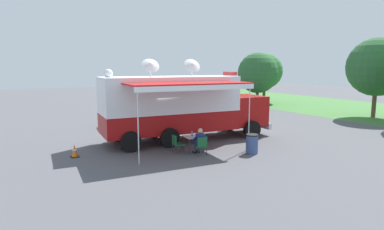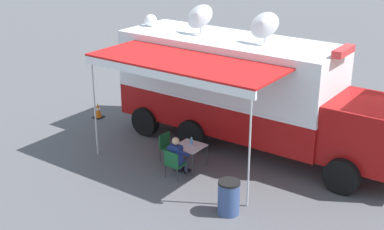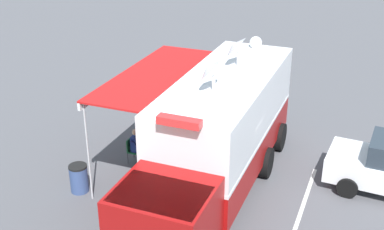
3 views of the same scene
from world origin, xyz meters
TOP-DOWN VIEW (x-y plane):
  - ground_plane at (0.00, 0.00)m, footprint 100.00×100.00m
  - lot_stripe at (-2.66, 1.05)m, footprint 0.47×4.80m
  - command_truck at (0.09, 0.74)m, footprint 5.26×9.64m
  - folding_table at (2.44, 0.03)m, footprint 0.86×0.86m
  - water_bottle at (2.32, 0.02)m, footprint 0.07×0.07m
  - folding_chair_at_table at (3.24, -0.01)m, footprint 0.51×0.51m
  - folding_chair_beside_table at (2.36, -0.82)m, footprint 0.51×0.51m
  - seated_responder at (3.05, 0.00)m, footprint 0.68×0.58m
  - trash_bin at (4.11, 2.22)m, footprint 0.57×0.57m
  - traffic_cone at (0.66, -5.08)m, footprint 0.36×0.36m
  - car_behind_truck at (-5.33, -0.70)m, footprint 4.40×2.43m
  - tree_far_left at (-12.12, 17.48)m, footprint 3.90×3.90m
  - tree_left_of_centre at (-10.40, 15.01)m, footprint 4.15×4.15m
  - tree_right_of_centre at (0.37, 17.74)m, footprint 4.56×4.56m

SIDE VIEW (x-z plane):
  - ground_plane at x=0.00m, z-range 0.00..0.00m
  - lot_stripe at x=-2.66m, z-range 0.00..0.01m
  - traffic_cone at x=0.66m, z-range -0.01..0.57m
  - trash_bin at x=4.11m, z-range 0.00..0.91m
  - folding_chair_at_table at x=3.24m, z-range 0.08..0.95m
  - folding_chair_beside_table at x=2.36m, z-range 0.08..0.95m
  - seated_responder at x=3.05m, z-range 0.03..1.28m
  - folding_table at x=2.44m, z-range 0.31..1.04m
  - water_bottle at x=2.32m, z-range 0.72..0.95m
  - car_behind_truck at x=-5.33m, z-range 0.00..1.76m
  - command_truck at x=0.09m, z-range -0.32..4.21m
  - tree_left_of_centre at x=-10.40m, z-range 0.64..6.07m
  - tree_far_left at x=-12.12m, z-range 0.76..6.20m
  - tree_right_of_centre at x=0.37m, z-range 0.84..7.10m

